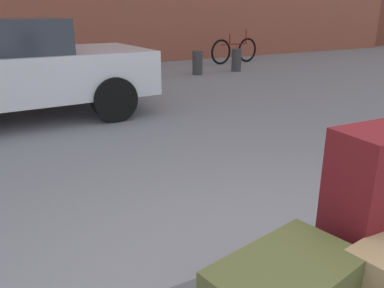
% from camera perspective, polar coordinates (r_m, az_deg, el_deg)
% --- Properties ---
extents(suitcase_maroon_rear_right, '(0.38, 0.29, 0.70)m').
position_cam_1_polar(suitcase_maroon_rear_right, '(1.99, 24.53, -7.88)').
color(suitcase_maroon_rear_right, maroon).
rests_on(suitcase_maroon_rear_right, luggage_cart).
extents(bicycle_leaning, '(1.76, 0.25, 0.96)m').
position_cam_1_polar(bicycle_leaning, '(12.14, 6.20, 13.35)').
color(bicycle_leaning, black).
rests_on(bicycle_leaning, ground_plane).
extents(bollard_kerb_near, '(0.25, 0.25, 0.57)m').
position_cam_1_polar(bollard_kerb_near, '(9.25, -7.05, 11.07)').
color(bollard_kerb_near, '#383838').
rests_on(bollard_kerb_near, ground_plane).
extents(bollard_kerb_mid, '(0.25, 0.25, 0.57)m').
position_cam_1_polar(bollard_kerb_mid, '(9.87, 0.80, 11.70)').
color(bollard_kerb_mid, '#383838').
rests_on(bollard_kerb_mid, ground_plane).
extents(bollard_kerb_far, '(0.25, 0.25, 0.57)m').
position_cam_1_polar(bollard_kerb_far, '(10.49, 6.47, 12.02)').
color(bollard_kerb_far, '#383838').
rests_on(bollard_kerb_far, ground_plane).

